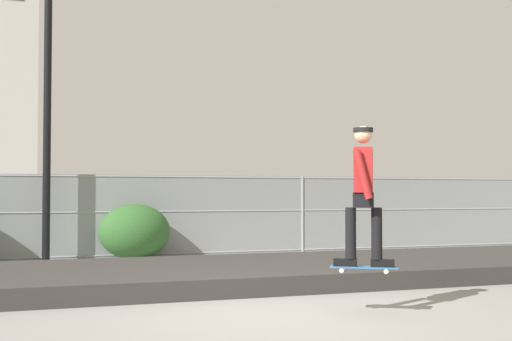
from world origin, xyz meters
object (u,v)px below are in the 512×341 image
object	(u,v)px
parked_car_near	(20,216)
parked_car_far	(407,212)
skateboard	(364,268)
street_lamp	(48,67)
skater	(363,187)
shrub_right	(135,232)
parked_car_mid	(225,214)

from	to	relation	value
parked_car_near	parked_car_far	xyz separation A→B (m)	(11.29, -0.31, 0.00)
skateboard	parked_car_near	world-z (taller)	parked_car_near
street_lamp	parked_car_far	distance (m)	11.72
skater	skateboard	bearing A→B (deg)	165.96
parked_car_far	shrub_right	size ratio (longest dim) A/B	2.86
street_lamp	parked_car_mid	world-z (taller)	street_lamp
skater	street_lamp	bearing A→B (deg)	114.53
street_lamp	shrub_right	xyz separation A→B (m)	(1.84, 0.00, -3.50)
parked_car_near	skater	bearing A→B (deg)	-70.49
parked_car_mid	parked_car_far	xyz separation A→B (m)	(5.83, -0.08, 0.00)
street_lamp	parked_car_far	xyz separation A→B (m)	(10.74, 3.37, -3.26)
skateboard	skater	xyz separation A→B (m)	(0.00, -0.00, 0.96)
shrub_right	parked_car_far	bearing A→B (deg)	20.75
parked_car_mid	parked_car_far	size ratio (longest dim) A/B	1.03
parked_car_near	parked_car_mid	size ratio (longest dim) A/B	1.00
street_lamp	parked_car_far	size ratio (longest dim) A/B	1.48
parked_car_mid	skater	bearing A→B (deg)	-97.76
parked_car_mid	shrub_right	distance (m)	4.63
street_lamp	parked_car_near	world-z (taller)	street_lamp
skateboard	street_lamp	xyz separation A→B (m)	(-3.42, 7.49, 3.55)
skater	parked_car_mid	world-z (taller)	skater
skater	shrub_right	size ratio (longest dim) A/B	1.09
skater	street_lamp	distance (m)	8.63
skater	parked_car_mid	size ratio (longest dim) A/B	0.37
street_lamp	shrub_right	distance (m)	3.95
street_lamp	parked_car_near	size ratio (longest dim) A/B	1.44
skateboard	street_lamp	world-z (taller)	street_lamp
street_lamp	parked_car_near	xyz separation A→B (m)	(-0.54, 3.68, -3.26)
skateboard	parked_car_mid	bearing A→B (deg)	82.24
skater	street_lamp	world-z (taller)	street_lamp
skater	shrub_right	distance (m)	7.71
parked_car_near	shrub_right	size ratio (longest dim) A/B	2.93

